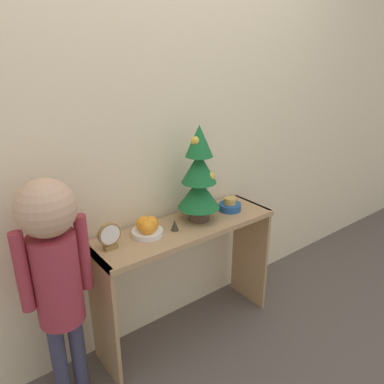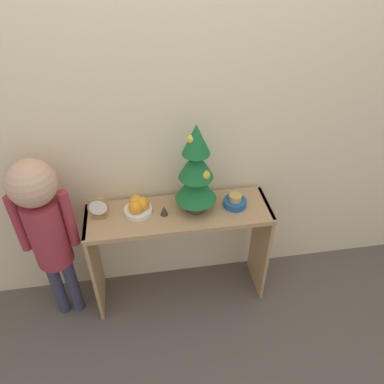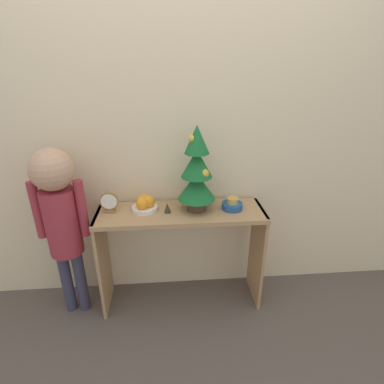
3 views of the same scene
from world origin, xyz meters
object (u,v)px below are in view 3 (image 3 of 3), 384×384
object	(u,v)px
child_figure	(60,210)
figurine	(167,208)
singing_bowl	(232,205)
desk_clock	(109,203)
fruit_bowl	(145,204)
mini_tree	(197,171)

from	to	relation	value
child_figure	figurine	bearing A→B (deg)	1.90
singing_bowl	figurine	bearing A→B (deg)	-177.77
singing_bowl	figurine	world-z (taller)	singing_bowl
singing_bowl	figurine	xyz separation A→B (m)	(-0.42, -0.02, 0.00)
figurine	child_figure	xyz separation A→B (m)	(-0.66, -0.02, 0.02)
desk_clock	child_figure	bearing A→B (deg)	-169.53
desk_clock	figurine	xyz separation A→B (m)	(0.37, -0.03, -0.04)
fruit_bowl	child_figure	bearing A→B (deg)	-172.66
fruit_bowl	child_figure	world-z (taller)	child_figure
mini_tree	child_figure	xyz separation A→B (m)	(-0.84, -0.05, -0.21)
desk_clock	figurine	size ratio (longest dim) A/B	2.14
mini_tree	fruit_bowl	xyz separation A→B (m)	(-0.33, 0.02, -0.22)
figurine	child_figure	bearing A→B (deg)	-178.10
singing_bowl	child_figure	world-z (taller)	child_figure
mini_tree	singing_bowl	xyz separation A→B (m)	(0.23, -0.01, -0.23)
fruit_bowl	desk_clock	bearing A→B (deg)	-176.83
desk_clock	fruit_bowl	bearing A→B (deg)	3.17
singing_bowl	figurine	size ratio (longest dim) A/B	2.09
desk_clock	figurine	distance (m)	0.37
child_figure	singing_bowl	bearing A→B (deg)	2.03
singing_bowl	desk_clock	world-z (taller)	desk_clock
mini_tree	figurine	world-z (taller)	mini_tree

